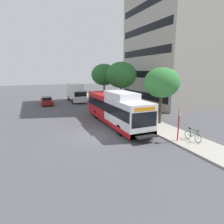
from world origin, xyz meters
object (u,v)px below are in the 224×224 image
street_tree_far_block (104,75)px  parked_car_far_lane (47,101)px  bicycle_parked (193,136)px  street_tree_mid_block (121,75)px  street_tree_near_stop (162,83)px  bus_stop_sign_pole (179,123)px  box_truck_background (76,92)px  transit_bus (115,109)px

street_tree_far_block → parked_car_far_lane: 11.17m
bicycle_parked → street_tree_mid_block: bearing=87.7°
street_tree_near_stop → parked_car_far_lane: bearing=120.0°
bus_stop_sign_pole → bicycle_parked: 1.64m
street_tree_far_block → box_truck_background: size_ratio=0.97×
bicycle_parked → box_truck_background: (-4.05, 24.61, 1.18)m
street_tree_mid_block → street_tree_far_block: (0.26, 7.83, -0.11)m
box_truck_background → bus_stop_sign_pole: bearing=-83.1°
bus_stop_sign_pole → bicycle_parked: size_ratio=1.48×
street_tree_far_block → parked_car_far_lane: size_ratio=1.51×
transit_bus → street_tree_mid_block: 9.11m
transit_bus → street_tree_near_stop: street_tree_near_stop is taller
street_tree_mid_block → bicycle_parked: bearing=-92.3°
parked_car_far_lane → box_truck_background: (5.39, 1.45, 1.08)m
transit_bus → bus_stop_sign_pole: 7.30m
bus_stop_sign_pole → street_tree_far_block: 22.39m
transit_bus → parked_car_far_lane: transit_bus is taller
bus_stop_sign_pole → street_tree_mid_block: (1.73, 14.23, 3.42)m
parked_car_far_lane → bicycle_parked: bearing=-67.8°
street_tree_far_block → parked_car_far_lane: (-10.30, 0.62, -4.29)m
bus_stop_sign_pole → street_tree_near_stop: 6.02m
bicycle_parked → street_tree_mid_block: street_tree_mid_block is taller
street_tree_mid_block → bus_stop_sign_pole: bearing=-96.9°
street_tree_mid_block → street_tree_near_stop: bearing=-88.7°
street_tree_far_block → box_truck_background: bearing=157.1°
bus_stop_sign_pole → parked_car_far_lane: size_ratio=0.58×
transit_bus → parked_car_far_lane: (-5.84, 15.81, -1.04)m
bus_stop_sign_pole → bicycle_parked: bearing=-23.2°
parked_car_far_lane → street_tree_mid_block: bearing=-40.1°
transit_bus → bus_stop_sign_pole: size_ratio=4.71×
street_tree_far_block → box_truck_background: (-4.90, 2.07, -3.21)m
transit_bus → street_tree_far_block: street_tree_far_block is taller
street_tree_far_block → box_truck_background: 6.22m
transit_bus → box_truck_background: bearing=91.5°
bicycle_parked → box_truck_background: 24.97m
transit_bus → box_truck_background: (-0.45, 17.26, 0.04)m
bus_stop_sign_pole → street_tree_near_stop: (1.93, 4.95, 2.82)m
street_tree_near_stop → bicycle_parked: bearing=-98.4°
bus_stop_sign_pole → street_tree_far_block: (1.99, 22.06, 3.31)m
transit_bus → bicycle_parked: 8.26m
parked_car_far_lane → street_tree_near_stop: bearing=-60.0°
street_tree_near_stop → street_tree_mid_block: size_ratio=0.87×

